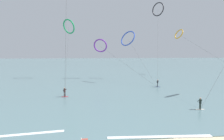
{
  "coord_description": "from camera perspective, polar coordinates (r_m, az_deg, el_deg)",
  "views": [
    {
      "loc": [
        -3.1,
        -14.12,
        8.33
      ],
      "look_at": [
        0.0,
        19.16,
        5.15
      ],
      "focal_mm": 33.22,
      "sensor_mm": 36.0,
      "label": 1
    }
  ],
  "objects": [
    {
      "name": "surfer_navy",
      "position": [
        48.03,
        12.44,
        -3.7
      ],
      "size": [
        1.4,
        0.64,
        1.7
      ],
      "rotation": [
        0.0,
        0.0,
        1.32
      ],
      "color": "navy",
      "rests_on": "ground"
    },
    {
      "name": "kite_charcoal",
      "position": [
        64.31,
        12.55,
        16.0
      ],
      "size": [
        6.02,
        17.03,
        22.35
      ],
      "rotation": [
        0.0,
        0.0,
        5.32
      ],
      "color": "black",
      "rests_on": "ground"
    },
    {
      "name": "kite_emerald",
      "position": [
        63.4,
        -11.81,
        11.64
      ],
      "size": [
        4.59,
        27.97,
        17.5
      ],
      "rotation": [
        0.0,
        0.0,
        2.43
      ],
      "color": "#199351",
      "rests_on": "ground"
    },
    {
      "name": "surfer_ivory",
      "position": [
        31.78,
        23.1,
        -8.68
      ],
      "size": [
        1.4,
        0.59,
        1.7
      ],
      "rotation": [
        0.0,
        0.0,
        1.54
      ],
      "color": "silver",
      "rests_on": "ground"
    },
    {
      "name": "kite_violet",
      "position": [
        61.39,
        -3.21,
        6.72
      ],
      "size": [
        14.5,
        17.57,
        11.75
      ],
      "rotation": [
        0.0,
        0.0,
        2.85
      ],
      "color": "purple",
      "rests_on": "ground"
    },
    {
      "name": "surfer_crimson",
      "position": [
        37.94,
        -12.9,
        -6.12
      ],
      "size": [
        1.4,
        0.72,
        1.7
      ],
      "rotation": [
        0.0,
        0.0,
        1.01
      ],
      "color": "red",
      "rests_on": "ground"
    },
    {
      "name": "kite_amber",
      "position": [
        75.38,
        17.99,
        9.38
      ],
      "size": [
        2.97,
        47.07,
        15.63
      ],
      "rotation": [
        0.0,
        0.0,
        5.0
      ],
      "color": "orange",
      "rests_on": "ground"
    },
    {
      "name": "sea_water",
      "position": [
        118.61,
        -3.81,
        1.41
      ],
      "size": [
        400.0,
        200.0,
        0.08
      ],
      "primitive_type": "cube",
      "color": "slate",
      "rests_on": "ground"
    },
    {
      "name": "kite_cobalt",
      "position": [
        54.23,
        4.39,
        8.67
      ],
      "size": [
        7.76,
        10.67,
        13.43
      ],
      "rotation": [
        0.0,
        0.0,
        5.4
      ],
      "color": "#2647B7",
      "rests_on": "ground"
    },
    {
      "name": "wave_crest_near",
      "position": [
        21.3,
        13.08,
        -17.56
      ],
      "size": [
        10.1,
        0.9,
        0.12
      ],
      "primitive_type": "cube",
      "rotation": [
        0.0,
        0.0,
        -0.04
      ],
      "color": "white",
      "rests_on": "ground"
    }
  ]
}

